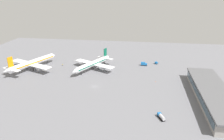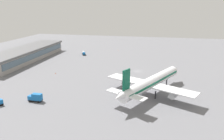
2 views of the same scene
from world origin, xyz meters
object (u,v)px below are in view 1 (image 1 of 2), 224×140
(ground_crew_worker, at_px, (62,65))
(safety_cone_mid_apron, at_px, (155,81))
(airplane_taxiing, at_px, (32,63))
(airplane_at_gate, at_px, (93,64))
(catering_truck, at_px, (144,64))
(fuel_truck, at_px, (161,117))
(baggage_tug, at_px, (156,63))

(ground_crew_worker, distance_m, safety_cone_mid_apron, 86.44)
(airplane_taxiing, bearing_deg, airplane_at_gate, -60.07)
(catering_truck, bearing_deg, fuel_truck, -82.12)
(airplane_at_gate, bearing_deg, catering_truck, 137.49)
(catering_truck, distance_m, fuel_truck, 86.10)
(airplane_at_gate, distance_m, baggage_tug, 60.03)
(fuel_truck, height_order, baggage_tug, fuel_truck)
(airplane_at_gate, xyz_separation_m, ground_crew_worker, (5.91, 30.08, -4.64))
(airplane_at_gate, bearing_deg, fuel_truck, 64.43)
(airplane_taxiing, xyz_separation_m, ground_crew_worker, (12.93, -22.20, -5.21))
(airplane_at_gate, height_order, safety_cone_mid_apron, airplane_at_gate)
(airplane_taxiing, bearing_deg, safety_cone_mid_apron, -74.04)
(airplane_at_gate, bearing_deg, airplane_taxiing, -56.05)
(airplane_at_gate, distance_m, safety_cone_mid_apron, 56.23)
(airplane_taxiing, distance_m, catering_truck, 98.95)
(catering_truck, bearing_deg, airplane_taxiing, -164.92)
(airplane_taxiing, height_order, fuel_truck, airplane_taxiing)
(airplane_at_gate, relative_size, safety_cone_mid_apron, 76.88)
(catering_truck, relative_size, baggage_tug, 1.51)
(fuel_truck, relative_size, baggage_tug, 1.75)
(fuel_truck, bearing_deg, catering_truck, -16.57)
(safety_cone_mid_apron, bearing_deg, airplane_taxiing, 83.68)
(airplane_at_gate, height_order, airplane_taxiing, airplane_taxiing)
(airplane_at_gate, relative_size, fuel_truck, 7.06)
(baggage_tug, xyz_separation_m, ground_crew_worker, (-17.36, 85.25, -0.31))
(ground_crew_worker, bearing_deg, safety_cone_mid_apron, 72.12)
(fuel_truck, bearing_deg, airplane_at_gate, 14.76)
(catering_truck, height_order, ground_crew_worker, catering_truck)
(fuel_truck, xyz_separation_m, baggage_tug, (91.86, -1.33, -0.23))
(airplane_taxiing, relative_size, ground_crew_worker, 31.25)
(airplane_at_gate, distance_m, catering_truck, 46.95)
(airplane_taxiing, bearing_deg, baggage_tug, -51.97)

